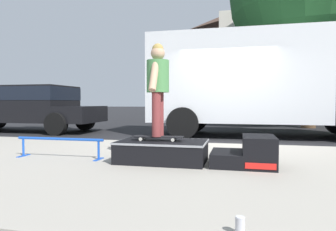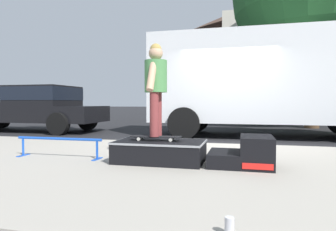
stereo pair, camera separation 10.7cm
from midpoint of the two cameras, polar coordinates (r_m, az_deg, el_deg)
ground_plane at (r=7.36m, az=11.25°, el=-5.62°), size 140.00×140.00×0.00m
sidewalk_slab at (r=4.40m, az=9.29°, el=-10.24°), size 50.00×5.00×0.12m
skate_box at (r=4.64m, az=-0.84°, el=-6.62°), size 1.35×0.82×0.32m
kicker_ramp at (r=4.48m, az=15.28°, el=-6.95°), size 0.89×0.76×0.43m
grind_rail at (r=5.28m, az=-19.40°, el=-4.80°), size 1.54×0.28×0.33m
skateboard at (r=4.65m, az=-1.64°, el=-4.05°), size 0.79×0.22×0.07m
skater_kid at (r=4.63m, az=-1.65°, el=6.37°), size 0.34×0.73×1.41m
soda_can at (r=2.23m, az=12.96°, el=-19.72°), size 0.07×0.07×0.13m
box_truck at (r=9.54m, az=18.97°, el=6.36°), size 6.91×2.63×3.05m
pickup_truck_black at (r=11.87m, az=-24.34°, el=1.58°), size 5.70×2.09×1.61m
house_behind at (r=20.91m, az=23.67°, el=11.07°), size 9.54×8.23×8.40m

